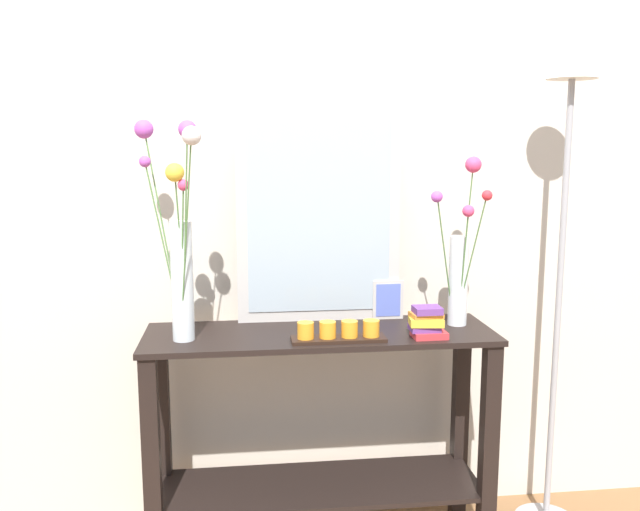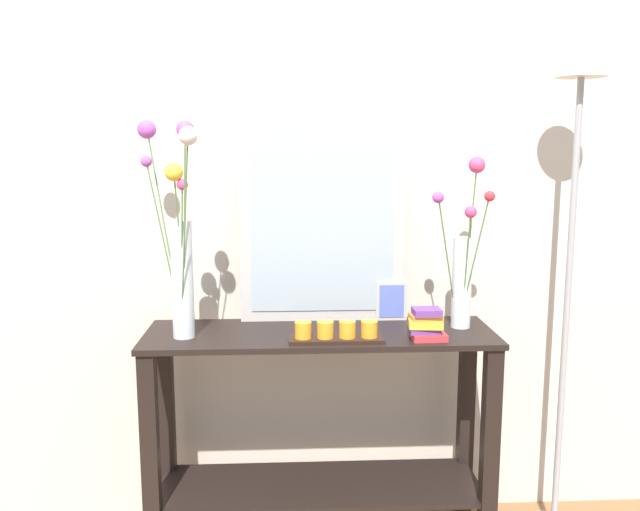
% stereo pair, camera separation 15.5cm
% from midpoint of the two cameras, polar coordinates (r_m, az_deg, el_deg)
% --- Properties ---
extents(wall_back, '(6.40, 0.08, 2.70)m').
position_cam_midpoint_polar(wall_back, '(2.57, -2.57, 6.61)').
color(wall_back, beige).
rests_on(wall_back, ground).
extents(console_table, '(1.23, 0.38, 0.83)m').
position_cam_midpoint_polar(console_table, '(2.45, -1.86, -13.81)').
color(console_table, black).
rests_on(console_table, ground).
extents(mirror_leaning, '(0.60, 0.03, 0.87)m').
position_cam_midpoint_polar(mirror_leaning, '(2.43, -1.92, 4.36)').
color(mirror_leaning, '#B7B2AD').
rests_on(mirror_leaning, console_table).
extents(tall_vase_left, '(0.23, 0.29, 0.73)m').
position_cam_midpoint_polar(tall_vase_left, '(2.23, -14.01, 1.13)').
color(tall_vase_left, silver).
rests_on(tall_vase_left, console_table).
extents(vase_right, '(0.21, 0.15, 0.61)m').
position_cam_midpoint_polar(vase_right, '(2.42, 10.15, -0.62)').
color(vase_right, silver).
rests_on(vase_right, console_table).
extents(candle_tray, '(0.32, 0.09, 0.07)m').
position_cam_midpoint_polar(candle_tray, '(2.23, -0.40, -6.65)').
color(candle_tray, black).
rests_on(candle_tray, console_table).
extents(picture_frame_small, '(0.12, 0.01, 0.15)m').
position_cam_midpoint_polar(picture_frame_small, '(2.51, 4.09, -3.83)').
color(picture_frame_small, '#B7B2AD').
rests_on(picture_frame_small, console_table).
extents(book_stack, '(0.13, 0.09, 0.11)m').
position_cam_midpoint_polar(book_stack, '(2.28, 7.24, -5.77)').
color(book_stack, '#C63338').
rests_on(book_stack, console_table).
extents(floor_lamp, '(0.24, 0.24, 1.81)m').
position_cam_midpoint_polar(floor_lamp, '(2.56, 18.60, 3.22)').
color(floor_lamp, '#9E9EA3').
rests_on(floor_lamp, ground).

